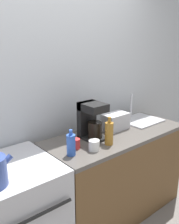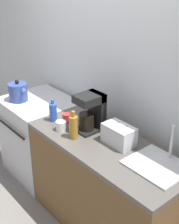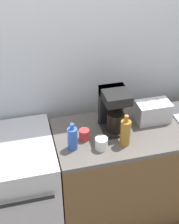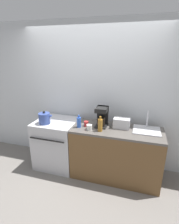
# 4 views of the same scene
# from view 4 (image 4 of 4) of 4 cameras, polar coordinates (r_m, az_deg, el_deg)

# --- Properties ---
(ground_plane) EXTENTS (12.00, 12.00, 0.00)m
(ground_plane) POSITION_cam_4_polar(r_m,az_deg,el_deg) (3.19, -2.71, -21.44)
(ground_plane) COLOR slate
(wall_back) EXTENTS (8.00, 0.05, 2.60)m
(wall_back) POSITION_cam_4_polar(r_m,az_deg,el_deg) (3.22, 1.21, 5.17)
(wall_back) COLOR silver
(wall_back) RESTS_ON ground_plane
(stove) EXTENTS (0.73, 0.71, 0.89)m
(stove) POSITION_cam_4_polar(r_m,az_deg,el_deg) (3.39, -10.45, -9.75)
(stove) COLOR #B7B7BC
(stove) RESTS_ON ground_plane
(counter_block) EXTENTS (1.46, 0.60, 0.89)m
(counter_block) POSITION_cam_4_polar(r_m,az_deg,el_deg) (3.07, 8.55, -13.19)
(counter_block) COLOR brown
(counter_block) RESTS_ON ground_plane
(kettle) EXTENTS (0.24, 0.19, 0.23)m
(kettle) POSITION_cam_4_polar(r_m,az_deg,el_deg) (3.10, -14.47, -1.99)
(kettle) COLOR #33478C
(kettle) RESTS_ON stove
(toaster) EXTENTS (0.26, 0.16, 0.16)m
(toaster) POSITION_cam_4_polar(r_m,az_deg,el_deg) (2.89, 10.44, -3.59)
(toaster) COLOR #BCBCC1
(toaster) RESTS_ON counter_block
(coffee_maker) EXTENTS (0.18, 0.23, 0.33)m
(coffee_maker) POSITION_cam_4_polar(r_m,az_deg,el_deg) (2.89, 4.07, -1.31)
(coffee_maker) COLOR black
(coffee_maker) RESTS_ON counter_block
(sink_tray) EXTENTS (0.42, 0.36, 0.28)m
(sink_tray) POSITION_cam_4_polar(r_m,az_deg,el_deg) (2.92, 18.17, -5.47)
(sink_tray) COLOR #B7B7BC
(sink_tray) RESTS_ON counter_block
(bottle_amber) EXTENTS (0.07, 0.07, 0.25)m
(bottle_amber) POSITION_cam_4_polar(r_m,az_deg,el_deg) (2.72, 3.51, -4.25)
(bottle_amber) COLOR #9E6B23
(bottle_amber) RESTS_ON counter_block
(bottle_blue) EXTENTS (0.07, 0.07, 0.21)m
(bottle_blue) POSITION_cam_4_polar(r_m,az_deg,el_deg) (2.87, -3.48, -3.33)
(bottle_blue) COLOR #2D56B7
(bottle_blue) RESTS_ON counter_block
(cup_red) EXTENTS (0.07, 0.07, 0.08)m
(cup_red) POSITION_cam_4_polar(r_m,az_deg,el_deg) (2.92, -1.09, -3.86)
(cup_red) COLOR red
(cup_red) RESTS_ON counter_block
(cup_white) EXTENTS (0.09, 0.09, 0.09)m
(cup_white) POSITION_cam_4_polar(r_m,az_deg,el_deg) (2.78, -0.05, -5.01)
(cup_white) COLOR white
(cup_white) RESTS_ON counter_block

